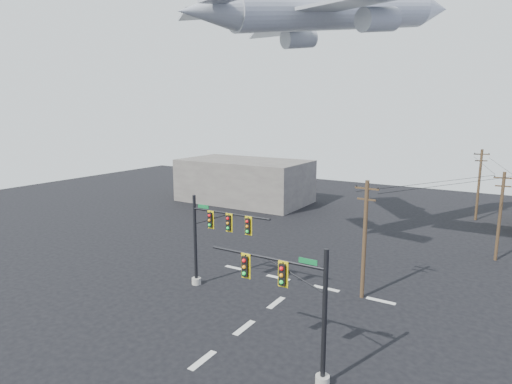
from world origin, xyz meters
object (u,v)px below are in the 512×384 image
Objects in this scene: utility_pole_a at (365,238)px; signal_mast_near at (297,307)px; utility_pole_c at (479,183)px; utility_pole_b at (500,215)px; signal_mast_far at (212,238)px; airliner at (337,11)px.

signal_mast_near is at bearing -85.75° from utility_pole_a.
signal_mast_near is 39.26m from utility_pole_c.
utility_pole_c is at bearing 82.97° from signal_mast_near.
utility_pole_c is at bearing 96.90° from utility_pole_b.
utility_pole_b is (17.38, 17.79, 0.21)m from signal_mast_far.
signal_mast_near is 0.26× the size of airliner.
signal_mast_far is 0.26× the size of airliner.
utility_pole_b is at bearing 45.68° from signal_mast_far.
utility_pole_c is at bearing 84.10° from utility_pole_a.
utility_pole_a is 0.98× the size of utility_pole_c.
signal_mast_far is at bearing -173.84° from airliner.
signal_mast_far is 35.77m from utility_pole_c.
utility_pole_a is at bearing -121.22° from utility_pole_c.
utility_pole_c reaches higher than utility_pole_b.
utility_pole_a reaches higher than signal_mast_near.
utility_pole_b is at bearing 72.66° from signal_mast_near.
utility_pole_b is 22.07m from airliner.
signal_mast_near is at bearing -32.76° from signal_mast_far.
utility_pole_b is at bearing 64.52° from utility_pole_a.
utility_pole_c is (4.88, 28.36, 0.10)m from utility_pole_a.
signal_mast_far is at bearing -137.85° from utility_pole_b.
signal_mast_far reaches higher than signal_mast_near.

